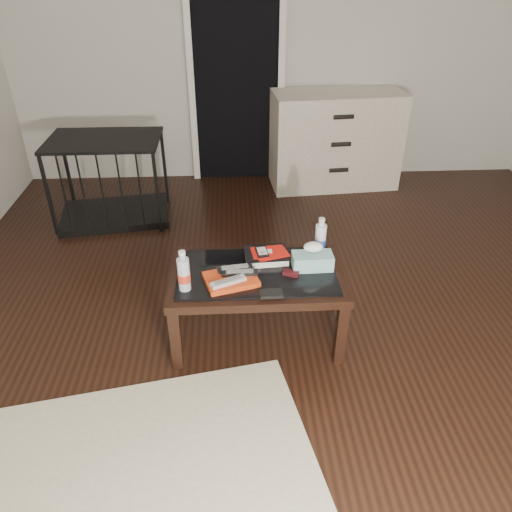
{
  "coord_description": "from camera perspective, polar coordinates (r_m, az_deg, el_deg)",
  "views": [
    {
      "loc": [
        -0.47,
        -2.35,
        2.05
      ],
      "look_at": [
        -0.34,
        0.03,
        0.55
      ],
      "focal_mm": 35.0,
      "sensor_mm": 36.0,
      "label": 1
    }
  ],
  "objects": [
    {
      "name": "remote_black_back",
      "position": [
        2.8,
        -2.42,
        -1.38
      ],
      "size": [
        0.21,
        0.08,
        0.02
      ],
      "primitive_type": "cube",
      "rotation": [
        0.0,
        0.0,
        0.15
      ],
      "color": "black",
      "rests_on": "magazines"
    },
    {
      "name": "coffee_table",
      "position": [
        2.89,
        0.07,
        -2.81
      ],
      "size": [
        1.0,
        0.6,
        0.46
      ],
      "color": "black",
      "rests_on": "ground"
    },
    {
      "name": "water_bottle_left",
      "position": [
        2.67,
        -8.28,
        -1.65
      ],
      "size": [
        0.08,
        0.08,
        0.24
      ],
      "primitive_type": "cylinder",
      "rotation": [
        0.0,
        0.0,
        0.29
      ],
      "color": "#B8BFC4",
      "rests_on": "coffee_table"
    },
    {
      "name": "magazines",
      "position": [
        2.76,
        -2.88,
        -2.68
      ],
      "size": [
        0.33,
        0.28,
        0.03
      ],
      "primitive_type": "cube",
      "rotation": [
        0.0,
        0.0,
        0.28
      ],
      "color": "red",
      "rests_on": "coffee_table"
    },
    {
      "name": "textbook",
      "position": [
        2.95,
        1.18,
        0.03
      ],
      "size": [
        0.26,
        0.22,
        0.05
      ],
      "primitive_type": "cube",
      "rotation": [
        0.0,
        0.0,
        0.06
      ],
      "color": "black",
      "rests_on": "coffee_table"
    },
    {
      "name": "ipod",
      "position": [
        2.91,
        0.69,
        0.48
      ],
      "size": [
        0.08,
        0.11,
        0.02
      ],
      "primitive_type": "cube",
      "rotation": [
        0.0,
        0.0,
        0.14
      ],
      "color": "black",
      "rests_on": "dvd_mailers"
    },
    {
      "name": "room_shell",
      "position": [
        2.44,
        8.75,
        21.63
      ],
      "size": [
        5.0,
        5.0,
        5.0
      ],
      "color": "#B7B2A9",
      "rests_on": "ground"
    },
    {
      "name": "tissue_box",
      "position": [
        2.87,
        6.46,
        -0.58
      ],
      "size": [
        0.23,
        0.13,
        0.09
      ],
      "primitive_type": "cube",
      "rotation": [
        0.0,
        0.0,
        0.03
      ],
      "color": "teal",
      "rests_on": "coffee_table"
    },
    {
      "name": "dvd_mailers",
      "position": [
        2.94,
        1.36,
        0.5
      ],
      "size": [
        0.21,
        0.16,
        0.01
      ],
      "primitive_type": "cube",
      "rotation": [
        0.0,
        0.0,
        0.13
      ],
      "color": "red",
      "rests_on": "textbook"
    },
    {
      "name": "doorway",
      "position": [
        4.93,
        -2.28,
        20.14
      ],
      "size": [
        0.9,
        0.08,
        2.07
      ],
      "color": "black",
      "rests_on": "ground"
    },
    {
      "name": "flip_phone",
      "position": [
        2.82,
        4.02,
        -1.94
      ],
      "size": [
        0.1,
        0.07,
        0.02
      ],
      "primitive_type": "cube",
      "rotation": [
        0.0,
        0.0,
        -0.34
      ],
      "color": "black",
      "rests_on": "coffee_table"
    },
    {
      "name": "water_bottle_right",
      "position": [
        2.98,
        7.39,
        2.27
      ],
      "size": [
        0.07,
        0.07,
        0.24
      ],
      "primitive_type": "cylinder",
      "rotation": [
        0.0,
        0.0,
        0.14
      ],
      "color": "white",
      "rests_on": "coffee_table"
    },
    {
      "name": "pet_crate",
      "position": [
        4.48,
        -16.12,
        6.92
      ],
      "size": [
        0.98,
        0.73,
        0.71
      ],
      "rotation": [
        0.0,
        0.0,
        0.15
      ],
      "color": "black",
      "rests_on": "ground"
    },
    {
      "name": "dresser",
      "position": [
        4.96,
        9.04,
        12.95
      ],
      "size": [
        1.24,
        0.6,
        0.9
      ],
      "rotation": [
        0.0,
        0.0,
        0.08
      ],
      "color": "beige",
      "rests_on": "ground"
    },
    {
      "name": "remote_black_front",
      "position": [
        2.77,
        -1.87,
        -1.89
      ],
      "size": [
        0.2,
        0.05,
        0.02
      ],
      "primitive_type": "cube",
      "rotation": [
        0.0,
        0.0,
        0.01
      ],
      "color": "black",
      "rests_on": "magazines"
    },
    {
      "name": "wallet",
      "position": [
        2.66,
        1.77,
        -4.32
      ],
      "size": [
        0.12,
        0.08,
        0.02
      ],
      "primitive_type": "cube",
      "rotation": [
        0.0,
        0.0,
        0.05
      ],
      "color": "black",
      "rests_on": "coffee_table"
    },
    {
      "name": "ground",
      "position": [
        3.16,
        6.33,
        -8.6
      ],
      "size": [
        5.0,
        5.0,
        0.0
      ],
      "primitive_type": "plane",
      "color": "black",
      "rests_on": "ground"
    },
    {
      "name": "remote_silver",
      "position": [
        2.7,
        -3.18,
        -2.9
      ],
      "size": [
        0.2,
        0.13,
        0.02
      ],
      "primitive_type": "cube",
      "rotation": [
        0.0,
        0.0,
        0.43
      ],
      "color": "#ADADB2",
      "rests_on": "magazines"
    }
  ]
}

